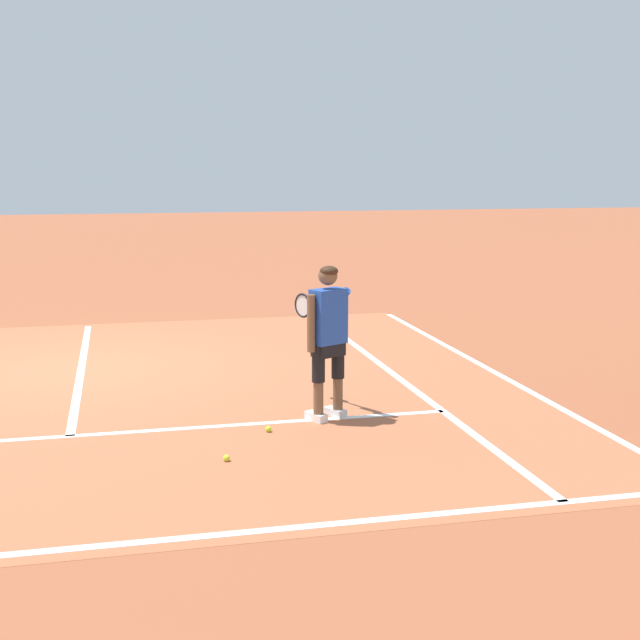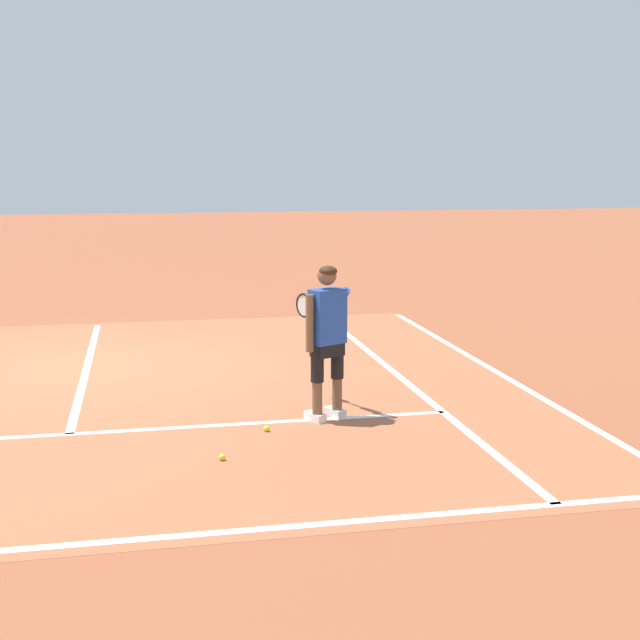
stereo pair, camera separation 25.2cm
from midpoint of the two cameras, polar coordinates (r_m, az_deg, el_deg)
ground_plane at (r=12.55m, az=-14.48°, el=-3.00°), size 80.00×80.00×0.00m
court_inner_surface at (r=11.24m, az=-14.80°, el=-4.53°), size 10.98×9.60×0.00m
line_baseline at (r=6.89m, az=-16.85°, el=-14.09°), size 10.98×0.10×0.01m
line_service at (r=9.51m, az=-15.37°, el=-7.22°), size 8.23×0.10×0.01m
line_centre_service at (r=12.60m, az=-14.47°, el=-2.93°), size 0.10×6.40×0.01m
line_singles_right at (r=11.73m, az=5.74°, el=-3.62°), size 0.10×9.20×0.01m
line_doubles_right at (r=12.20m, az=11.92°, el=-3.25°), size 0.10×9.20×0.01m
tennis_player at (r=9.49m, az=1.18°, el=-0.75°), size 0.56×1.23×1.71m
tennis_ball_near_feet at (r=9.27m, az=-2.75°, el=-7.13°), size 0.07×0.07×0.07m
tennis_ball_by_baseline at (r=8.43m, az=-5.59°, el=-8.94°), size 0.07×0.07×0.07m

